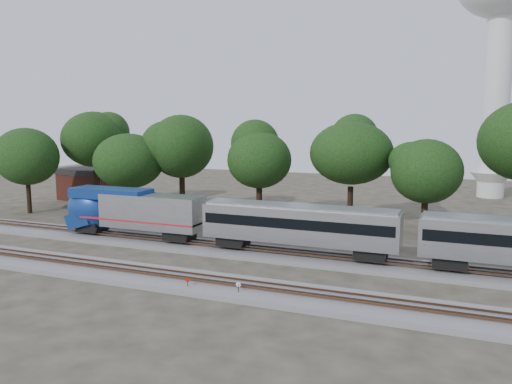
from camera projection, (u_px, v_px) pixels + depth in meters
ground at (176, 265)px, 43.52m from camera, size 160.00×160.00×0.00m
track_far at (207, 247)px, 49.01m from camera, size 160.00×5.00×0.73m
track_near at (150, 276)px, 39.82m from camera, size 160.00×5.00×0.73m
switch_stand_red at (188, 283)px, 36.76m from camera, size 0.33×0.14×1.06m
switch_stand_white at (238, 288)px, 35.53m from camera, size 0.36×0.07×1.14m
switch_lever at (230, 295)px, 35.80m from camera, size 0.50×0.30×0.30m
water_tower at (502, 7)px, 78.35m from camera, size 14.76×14.76×40.87m
brick_building at (95, 184)px, 79.66m from camera, size 11.74×9.35×5.03m
tree_0 at (26, 157)px, 67.27m from camera, size 7.88×7.88×11.11m
tree_1 at (94, 139)px, 72.26m from camera, size 10.03×10.03×14.13m
tree_2 at (129, 161)px, 65.55m from camera, size 7.40×7.40×10.43m
tree_3 at (181, 147)px, 66.50m from camera, size 9.28×9.28×13.08m
tree_4 at (259, 160)px, 61.63m from camera, size 7.86×7.86×11.08m
tree_5 at (351, 153)px, 59.17m from camera, size 8.86×8.86×12.49m
tree_6 at (426, 171)px, 53.71m from camera, size 7.25×7.25×10.22m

